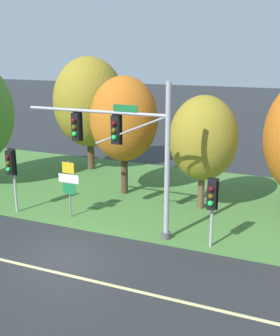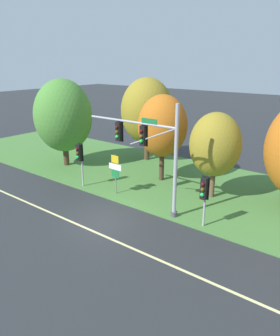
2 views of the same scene
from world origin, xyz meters
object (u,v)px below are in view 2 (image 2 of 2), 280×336
Objects in this scene: tree_nearest_road at (63,116)px; tree_left_of_mast at (147,111)px; traffic_signal_mast at (150,146)px; tree_behind_signpost at (163,126)px; pedestrian_signal_near_kerb at (80,155)px; route_sign_post at (115,169)px; tree_mid_verge at (215,145)px; pedestrian_signal_further_along at (204,191)px.

tree_nearest_road is 7.38m from tree_left_of_mast.
tree_behind_signpost is (-2.30, 4.75, 0.20)m from traffic_signal_mast.
traffic_signal_mast is at bearing 0.98° from pedestrian_signal_near_kerb.
tree_behind_signpost is (3.84, 4.85, 1.84)m from pedestrian_signal_near_kerb.
tree_nearest_road reaches higher than pedestrian_signal_near_kerb.
traffic_signal_mast is 0.91× the size of tree_nearest_road.
traffic_signal_mast is 1.04× the size of tree_behind_signpost.
tree_nearest_road is 9.09m from tree_behind_signpost.
tree_nearest_road reaches higher than route_sign_post.
tree_left_of_mast is (-3.23, 7.93, 2.77)m from route_sign_post.
tree_left_of_mast is 1.29× the size of tree_mid_verge.
tree_left_of_mast reaches higher than traffic_signal_mast.
pedestrian_signal_near_kerb is at bearing -87.54° from tree_left_of_mast.
pedestrian_signal_further_along is at bearing -0.24° from pedestrian_signal_near_kerb.
tree_left_of_mast is 5.60m from tree_behind_signpost.
tree_left_of_mast is (-0.37, 8.54, 2.14)m from pedestrian_signal_near_kerb.
route_sign_post is (-7.08, 0.65, -0.39)m from pedestrian_signal_further_along.
tree_mid_verge is at bearing 109.50° from pedestrian_signal_further_along.
traffic_signal_mast is 2.08× the size of pedestrian_signal_near_kerb.
traffic_signal_mast is 4.25m from pedestrian_signal_further_along.
traffic_signal_mast is 10.66m from tree_left_of_mast.
route_sign_post is at bearing -67.81° from tree_left_of_mast.
tree_left_of_mast is 1.14× the size of tree_behind_signpost.
traffic_signal_mast reaches higher than tree_behind_signpost.
traffic_signal_mast is 0.91× the size of tree_left_of_mast.
pedestrian_signal_further_along is 0.52× the size of tree_mid_verge.
traffic_signal_mast is 6.35m from pedestrian_signal_near_kerb.
tree_nearest_road is at bearing -128.99° from tree_left_of_mast.
tree_left_of_mast reaches higher than tree_behind_signpost.
route_sign_post is 8.58m from tree_nearest_road.
traffic_signal_mast reaches higher than pedestrian_signal_near_kerb.
pedestrian_signal_near_kerb is 6.46m from tree_behind_signpost.
pedestrian_signal_further_along reaches higher than route_sign_post.
tree_nearest_road reaches higher than tree_mid_verge.
pedestrian_signal_further_along is 8.10m from tree_behind_signpost.
pedestrian_signal_near_kerb is 0.50× the size of tree_behind_signpost.
traffic_signal_mast is 1.18× the size of tree_mid_verge.
pedestrian_signal_near_kerb is 6.07m from tree_nearest_road.
tree_mid_verge is (4.60, -0.63, -0.57)m from tree_behind_signpost.
traffic_signal_mast is 2.27× the size of pedestrian_signal_further_along.
pedestrian_signal_near_kerb is 1.17× the size of route_sign_post.
pedestrian_signal_further_along is (9.95, -0.04, -0.24)m from pedestrian_signal_near_kerb.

